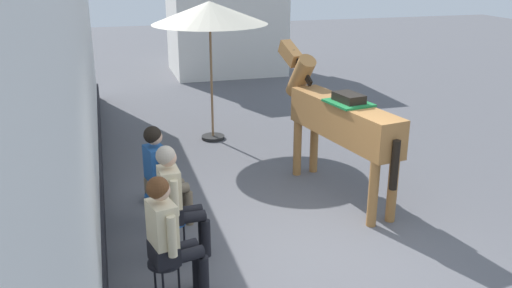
{
  "coord_description": "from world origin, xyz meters",
  "views": [
    {
      "loc": [
        -2.2,
        -5.09,
        3.34
      ],
      "look_at": [
        -0.4,
        1.2,
        1.05
      ],
      "focal_mm": 37.84,
      "sensor_mm": 36.0,
      "label": 1
    }
  ],
  "objects_px": {
    "saddled_horse_center": "(338,118)",
    "satchel_bag": "(152,195)",
    "cafe_parasol": "(210,14)",
    "seated_visitor_near": "(169,233)",
    "seated_visitor_middle": "(176,196)",
    "seated_visitor_far": "(161,172)"
  },
  "relations": [
    {
      "from": "seated_visitor_middle",
      "to": "cafe_parasol",
      "type": "distance_m",
      "value": 4.6
    },
    {
      "from": "seated_visitor_far",
      "to": "satchel_bag",
      "type": "relative_size",
      "value": 4.96
    },
    {
      "from": "seated_visitor_middle",
      "to": "satchel_bag",
      "type": "distance_m",
      "value": 1.76
    },
    {
      "from": "seated_visitor_near",
      "to": "satchel_bag",
      "type": "bearing_deg",
      "value": 89.34
    },
    {
      "from": "seated_visitor_near",
      "to": "saddled_horse_center",
      "type": "height_order",
      "value": "saddled_horse_center"
    },
    {
      "from": "seated_visitor_near",
      "to": "saddled_horse_center",
      "type": "bearing_deg",
      "value": 37.1
    },
    {
      "from": "saddled_horse_center",
      "to": "seated_visitor_far",
      "type": "bearing_deg",
      "value": -170.94
    },
    {
      "from": "seated_visitor_middle",
      "to": "satchel_bag",
      "type": "relative_size",
      "value": 4.96
    },
    {
      "from": "seated_visitor_middle",
      "to": "satchel_bag",
      "type": "height_order",
      "value": "seated_visitor_middle"
    },
    {
      "from": "saddled_horse_center",
      "to": "cafe_parasol",
      "type": "relative_size",
      "value": 1.15
    },
    {
      "from": "saddled_horse_center",
      "to": "cafe_parasol",
      "type": "distance_m",
      "value": 3.41
    },
    {
      "from": "seated_visitor_far",
      "to": "cafe_parasol",
      "type": "distance_m",
      "value": 3.94
    },
    {
      "from": "cafe_parasol",
      "to": "saddled_horse_center",
      "type": "bearing_deg",
      "value": -67.21
    },
    {
      "from": "saddled_horse_center",
      "to": "satchel_bag",
      "type": "distance_m",
      "value": 2.89
    },
    {
      "from": "seated_visitor_far",
      "to": "cafe_parasol",
      "type": "relative_size",
      "value": 0.54
    },
    {
      "from": "cafe_parasol",
      "to": "seated_visitor_near",
      "type": "bearing_deg",
      "value": -106.2
    },
    {
      "from": "cafe_parasol",
      "to": "satchel_bag",
      "type": "distance_m",
      "value": 3.67
    },
    {
      "from": "seated_visitor_far",
      "to": "saddled_horse_center",
      "type": "distance_m",
      "value": 2.63
    },
    {
      "from": "saddled_horse_center",
      "to": "satchel_bag",
      "type": "xyz_separation_m",
      "value": [
        -2.65,
        0.43,
        -1.06
      ]
    },
    {
      "from": "seated_visitor_middle",
      "to": "seated_visitor_far",
      "type": "height_order",
      "value": "same"
    },
    {
      "from": "seated_visitor_far",
      "to": "seated_visitor_near",
      "type": "bearing_deg",
      "value": -93.93
    },
    {
      "from": "seated_visitor_near",
      "to": "seated_visitor_middle",
      "type": "xyz_separation_m",
      "value": [
        0.18,
        0.84,
        0.0
      ]
    }
  ]
}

